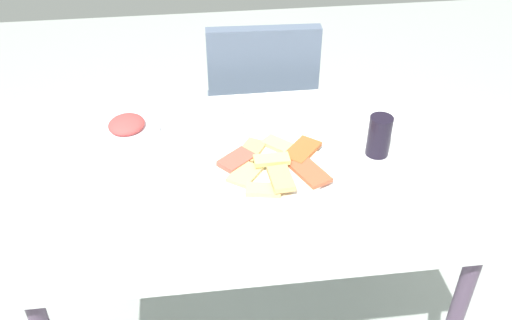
% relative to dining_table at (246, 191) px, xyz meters
% --- Properties ---
extents(dining_table, '(1.18, 0.81, 0.75)m').
position_rel_dining_table_xyz_m(dining_table, '(0.00, 0.00, 0.00)').
color(dining_table, white).
rests_on(dining_table, ground_plane).
extents(dining_chair, '(0.44, 0.44, 0.92)m').
position_rel_dining_table_xyz_m(dining_chair, '(0.13, 0.66, -0.14)').
color(dining_chair, slate).
rests_on(dining_chair, ground_plane).
extents(pide_platter, '(0.32, 0.31, 0.04)m').
position_rel_dining_table_xyz_m(pide_platter, '(0.07, -0.02, 0.10)').
color(pide_platter, white).
rests_on(pide_platter, dining_table).
extents(salad_plate_greens, '(0.20, 0.20, 0.04)m').
position_rel_dining_table_xyz_m(salad_plate_greens, '(-0.34, 0.23, 0.10)').
color(salad_plate_greens, white).
rests_on(salad_plate_greens, dining_table).
extents(soda_can, '(0.09, 0.09, 0.12)m').
position_rel_dining_table_xyz_m(soda_can, '(0.38, 0.02, 0.14)').
color(soda_can, black).
rests_on(soda_can, dining_table).
extents(paper_napkin, '(0.14, 0.14, 0.00)m').
position_rel_dining_table_xyz_m(paper_napkin, '(0.10, 0.27, 0.08)').
color(paper_napkin, white).
rests_on(paper_napkin, dining_table).
extents(fork, '(0.17, 0.02, 0.00)m').
position_rel_dining_table_xyz_m(fork, '(0.10, 0.25, 0.09)').
color(fork, silver).
rests_on(fork, paper_napkin).
extents(spoon, '(0.20, 0.02, 0.00)m').
position_rel_dining_table_xyz_m(spoon, '(0.10, 0.29, 0.09)').
color(spoon, silver).
rests_on(spoon, paper_napkin).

